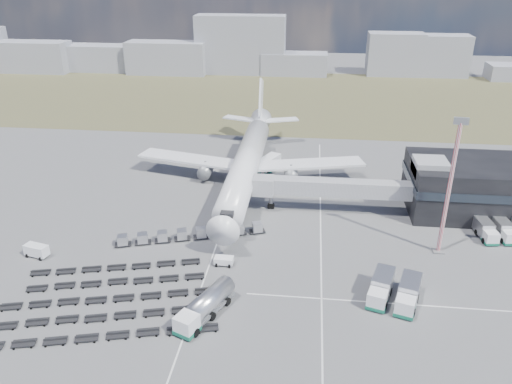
# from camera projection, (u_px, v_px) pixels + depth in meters

# --- Properties ---
(ground) EXTENTS (420.00, 420.00, 0.00)m
(ground) POSITION_uv_depth(u_px,v_px,m) (223.00, 262.00, 81.43)
(ground) COLOR #565659
(ground) RESTS_ON ground
(grass_strip) EXTENTS (420.00, 90.00, 0.01)m
(grass_strip) POSITION_uv_depth(u_px,v_px,m) (275.00, 97.00, 180.66)
(grass_strip) COLOR #4C482D
(grass_strip) RESTS_ON ground
(lane_markings) EXTENTS (47.12, 110.00, 0.01)m
(lane_markings) POSITION_uv_depth(u_px,v_px,m) (283.00, 256.00, 83.14)
(lane_markings) COLOR silver
(lane_markings) RESTS_ON ground
(terminal) EXTENTS (30.40, 16.40, 11.00)m
(terminal) POSITION_uv_depth(u_px,v_px,m) (488.00, 187.00, 96.02)
(terminal) COLOR black
(terminal) RESTS_ON ground
(jet_bridge) EXTENTS (30.30, 3.80, 7.05)m
(jet_bridge) POSITION_uv_depth(u_px,v_px,m) (321.00, 187.00, 96.13)
(jet_bridge) COLOR #939399
(jet_bridge) RESTS_ON ground
(airliner) EXTENTS (51.59, 64.53, 17.62)m
(airliner) POSITION_uv_depth(u_px,v_px,m) (247.00, 161.00, 108.41)
(airliner) COLOR white
(airliner) RESTS_ON ground
(skyline) EXTENTS (294.21, 24.68, 24.33)m
(skyline) POSITION_uv_depth(u_px,v_px,m) (233.00, 54.00, 216.29)
(skyline) COLOR gray
(skyline) RESTS_ON ground
(fuel_tanker) EXTENTS (7.02, 11.20, 3.56)m
(fuel_tanker) POSITION_uv_depth(u_px,v_px,m) (205.00, 306.00, 68.24)
(fuel_tanker) COLOR white
(fuel_tanker) RESTS_ON ground
(pushback_tug) EXTENTS (3.09, 1.83, 1.39)m
(pushback_tug) POSITION_uv_depth(u_px,v_px,m) (224.00, 261.00, 80.45)
(pushback_tug) COLOR white
(pushback_tug) RESTS_ON ground
(utility_van) EXTENTS (4.25, 2.68, 2.13)m
(utility_van) POSITION_uv_depth(u_px,v_px,m) (37.00, 251.00, 82.57)
(utility_van) COLOR white
(utility_van) RESTS_ON ground
(catering_truck) EXTENTS (5.39, 7.40, 3.14)m
(catering_truck) POSITION_uv_depth(u_px,v_px,m) (269.00, 164.00, 116.65)
(catering_truck) COLOR white
(catering_truck) RESTS_ON ground
(service_trucks_near) EXTENTS (8.59, 9.44, 3.16)m
(service_trucks_near) POSITION_uv_depth(u_px,v_px,m) (394.00, 291.00, 71.48)
(service_trucks_near) COLOR white
(service_trucks_near) RESTS_ON ground
(service_trucks_far) EXTENTS (9.54, 7.63, 2.69)m
(service_trucks_far) POSITION_uv_depth(u_px,v_px,m) (504.00, 230.00, 88.17)
(service_trucks_far) COLOR white
(service_trucks_far) RESTS_ON ground
(uld_row) EXTENTS (25.66, 9.56, 1.78)m
(uld_row) POSITION_uv_depth(u_px,v_px,m) (192.00, 234.00, 87.76)
(uld_row) COLOR black
(uld_row) RESTS_ON ground
(baggage_dollies) EXTENTS (32.77, 24.49, 0.70)m
(baggage_dollies) POSITION_uv_depth(u_px,v_px,m) (110.00, 299.00, 71.91)
(baggage_dollies) COLOR black
(baggage_dollies) RESTS_ON ground
(floodlight_mast) EXTENTS (2.22, 1.81, 23.42)m
(floodlight_mast) POSITION_uv_depth(u_px,v_px,m) (449.00, 189.00, 79.48)
(floodlight_mast) COLOR #AE1B28
(floodlight_mast) RESTS_ON ground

